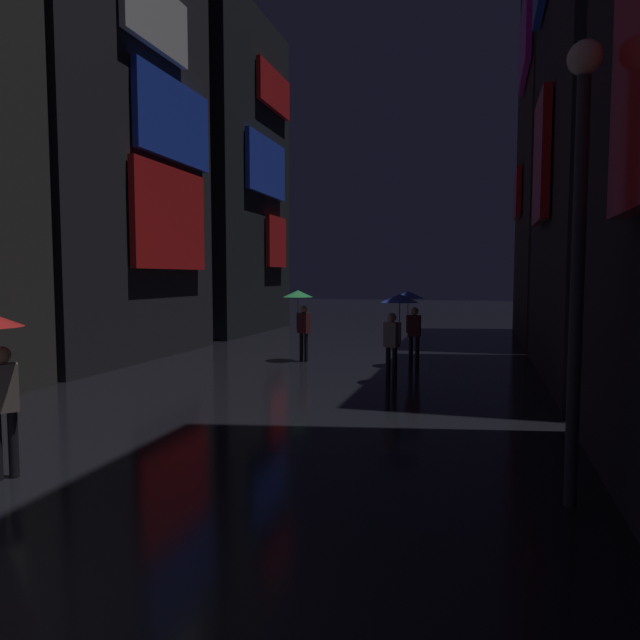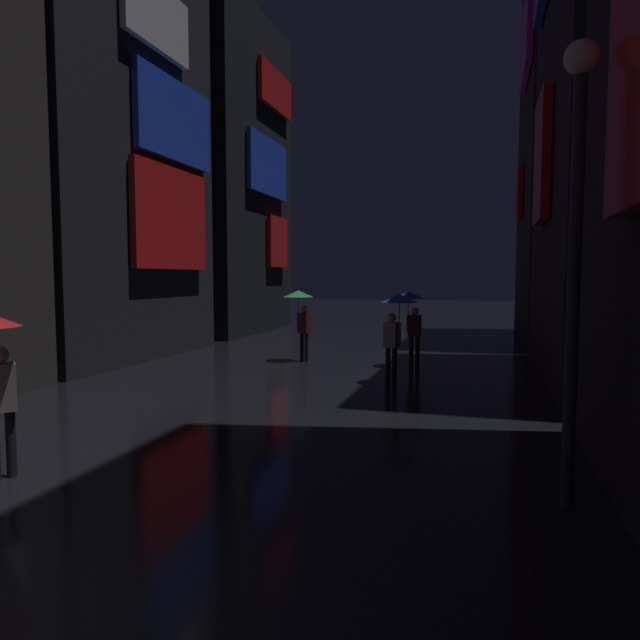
{
  "view_description": "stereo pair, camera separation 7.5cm",
  "coord_description": "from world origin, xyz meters",
  "px_view_note": "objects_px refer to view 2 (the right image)",
  "views": [
    {
      "loc": [
        4.01,
        -2.29,
        2.53
      ],
      "look_at": [
        0.0,
        11.87,
        1.4
      ],
      "focal_mm": 32.0,
      "sensor_mm": 36.0,
      "label": 1
    },
    {
      "loc": [
        4.08,
        -2.27,
        2.53
      ],
      "look_at": [
        0.0,
        11.87,
        1.4
      ],
      "focal_mm": 32.0,
      "sensor_mm": 36.0,
      "label": 2
    }
  ],
  "objects_px": {
    "pedestrian_midstreet_centre_blue": "(397,313)",
    "pedestrian_foreground_right_blue": "(410,307)",
    "pedestrian_midstreet_left_green": "(300,306)",
    "streetlamp_right_near": "(576,217)"
  },
  "relations": [
    {
      "from": "pedestrian_midstreet_centre_blue",
      "to": "pedestrian_foreground_right_blue",
      "type": "relative_size",
      "value": 1.0
    },
    {
      "from": "pedestrian_foreground_right_blue",
      "to": "pedestrian_midstreet_left_green",
      "type": "bearing_deg",
      "value": 178.23
    },
    {
      "from": "pedestrian_foreground_right_blue",
      "to": "pedestrian_midstreet_left_green",
      "type": "height_order",
      "value": "same"
    },
    {
      "from": "pedestrian_foreground_right_blue",
      "to": "pedestrian_midstreet_centre_blue",
      "type": "bearing_deg",
      "value": -89.83
    },
    {
      "from": "pedestrian_midstreet_centre_blue",
      "to": "streetlamp_right_near",
      "type": "xyz_separation_m",
      "value": [
        2.89,
        -6.76,
        1.49
      ]
    },
    {
      "from": "pedestrian_midstreet_left_green",
      "to": "streetlamp_right_near",
      "type": "distance_m",
      "value": 11.42
    },
    {
      "from": "pedestrian_foreground_right_blue",
      "to": "pedestrian_midstreet_left_green",
      "type": "relative_size",
      "value": 1.0
    },
    {
      "from": "pedestrian_midstreet_centre_blue",
      "to": "pedestrian_midstreet_left_green",
      "type": "height_order",
      "value": "same"
    },
    {
      "from": "pedestrian_midstreet_left_green",
      "to": "pedestrian_midstreet_centre_blue",
      "type": "bearing_deg",
      "value": -39.6
    },
    {
      "from": "pedestrian_midstreet_centre_blue",
      "to": "pedestrian_foreground_right_blue",
      "type": "xyz_separation_m",
      "value": [
        -0.01,
        2.62,
        0.0
      ]
    }
  ]
}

